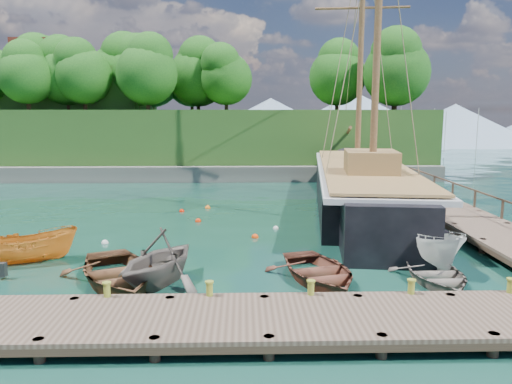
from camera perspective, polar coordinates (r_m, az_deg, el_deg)
ground at (r=20.07m, az=-1.46°, el=-8.06°), size 160.00×160.00×0.00m
dock_near at (r=13.97m, az=7.06°, el=-14.26°), size 20.00×3.20×1.10m
dock_east at (r=29.10m, az=21.81°, el=-2.35°), size 3.20×24.00×1.10m
bollard_0 at (r=15.80m, az=-16.53°, el=-13.42°), size 0.26×0.26×0.45m
bollard_1 at (r=15.31m, az=-5.29°, el=-13.80°), size 0.26×0.26×0.45m
bollard_2 at (r=15.41m, az=6.24°, el=-13.66°), size 0.26×0.26×0.45m
bollard_3 at (r=16.08m, az=17.18°, el=-13.04°), size 0.26×0.26×0.45m
bollard_4 at (r=17.25m, az=26.88°, el=-12.09°), size 0.26×0.26×0.45m
rowboat_0 at (r=18.41m, az=-15.46°, el=-10.05°), size 5.37×6.08×1.04m
rowboat_1 at (r=18.07m, az=-10.99°, el=-10.24°), size 4.76×5.02×2.07m
rowboat_2 at (r=18.21m, az=7.14°, el=-9.99°), size 4.14×5.05×0.91m
rowboat_3 at (r=19.01m, az=19.84°, el=-9.65°), size 2.75×3.83×0.79m
motorboat_orange at (r=22.05m, az=-24.46°, el=-7.31°), size 4.01×2.60×1.45m
cabin_boat_white at (r=21.09m, az=18.60°, el=-7.69°), size 2.52×4.91×1.81m
schooner at (r=30.38m, az=12.10°, el=0.02°), size 8.02×28.66×21.24m
mooring_buoy_0 at (r=23.81m, az=-16.88°, el=-5.66°), size 0.32×0.32×0.32m
mooring_buoy_1 at (r=27.33m, az=-6.63°, el=-3.39°), size 0.33×0.33×0.33m
mooring_buoy_2 at (r=23.82m, az=-0.11°, el=-5.24°), size 0.34×0.34×0.34m
mooring_buoy_3 at (r=25.53m, az=2.27°, el=-4.25°), size 0.29×0.29×0.29m
mooring_buoy_4 at (r=30.10m, az=-8.48°, el=-2.24°), size 0.29×0.29×0.29m
mooring_buoy_5 at (r=30.91m, az=-5.54°, el=-1.87°), size 0.34×0.34×0.34m
headland at (r=52.12m, az=-16.01°, el=8.52°), size 51.00×19.31×12.90m
distant_ridge at (r=89.26m, az=1.25°, el=8.34°), size 117.00×40.00×10.00m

